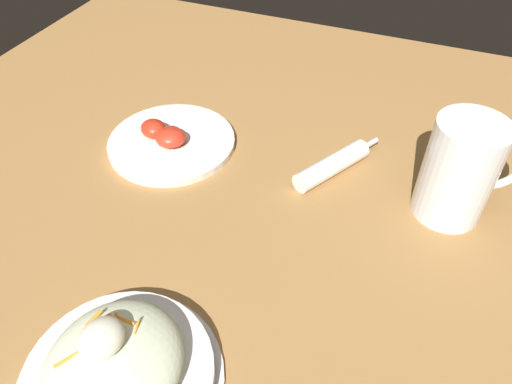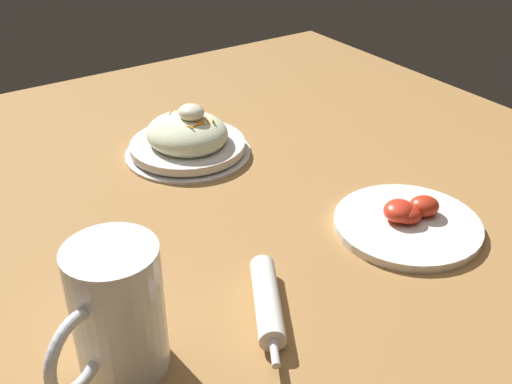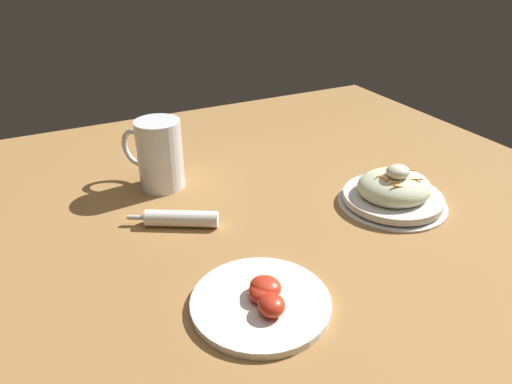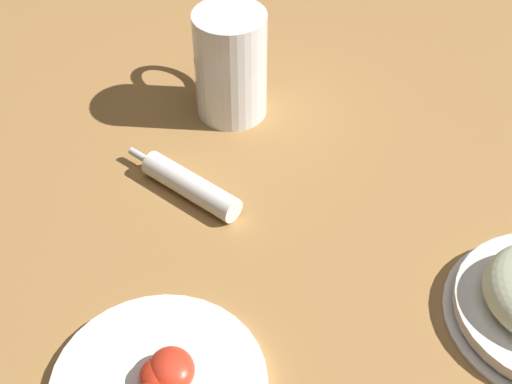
# 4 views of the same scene
# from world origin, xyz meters

# --- Properties ---
(ground_plane) EXTENTS (1.43, 1.43, 0.00)m
(ground_plane) POSITION_xyz_m (0.00, 0.00, 0.00)
(ground_plane) COLOR #9E703D
(beer_mug) EXTENTS (0.12, 0.15, 0.16)m
(beer_mug) POSITION_xyz_m (-0.18, 0.25, 0.07)
(beer_mug) COLOR white
(beer_mug) RESTS_ON ground_plane
(napkin_roll) EXTENTS (0.17, 0.11, 0.03)m
(napkin_roll) POSITION_xyz_m (-0.19, 0.07, 0.02)
(napkin_roll) COLOR white
(napkin_roll) RESTS_ON ground_plane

